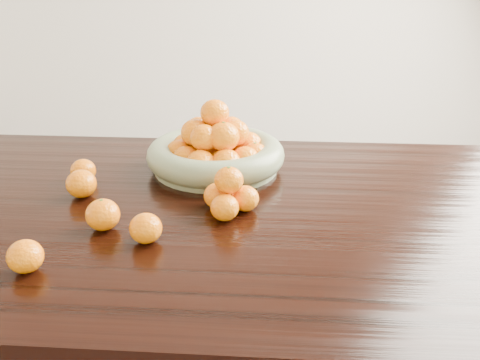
# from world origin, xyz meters

# --- Properties ---
(dining_table) EXTENTS (2.00, 1.00, 0.75)m
(dining_table) POSITION_xyz_m (0.00, 0.00, 0.66)
(dining_table) COLOR black
(dining_table) RESTS_ON ground
(fruit_bowl) EXTENTS (0.38, 0.38, 0.20)m
(fruit_bowl) POSITION_xyz_m (-0.05, 0.24, 0.80)
(fruit_bowl) COLOR gray
(fruit_bowl) RESTS_ON dining_table
(orange_pyramid) EXTENTS (0.13, 0.13, 0.11)m
(orange_pyramid) POSITION_xyz_m (0.01, -0.02, 0.79)
(orange_pyramid) COLOR orange
(orange_pyramid) RESTS_ON dining_table
(loose_orange_0) EXTENTS (0.07, 0.07, 0.07)m
(loose_orange_0) POSITION_xyz_m (-0.25, -0.12, 0.78)
(loose_orange_0) COLOR orange
(loose_orange_0) RESTS_ON dining_table
(loose_orange_1) EXTENTS (0.07, 0.07, 0.06)m
(loose_orange_1) POSITION_xyz_m (-0.35, -0.30, 0.78)
(loose_orange_1) COLOR orange
(loose_orange_1) RESTS_ON dining_table
(loose_orange_2) EXTENTS (0.07, 0.07, 0.06)m
(loose_orange_2) POSITION_xyz_m (-0.15, -0.17, 0.78)
(loose_orange_2) COLOR orange
(loose_orange_2) RESTS_ON dining_table
(loose_orange_3) EXTENTS (0.07, 0.07, 0.06)m
(loose_orange_3) POSITION_xyz_m (-0.39, 0.13, 0.78)
(loose_orange_3) COLOR orange
(loose_orange_3) RESTS_ON dining_table
(loose_orange_4) EXTENTS (0.07, 0.07, 0.07)m
(loose_orange_4) POSITION_xyz_m (-0.36, 0.04, 0.78)
(loose_orange_4) COLOR orange
(loose_orange_4) RESTS_ON dining_table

